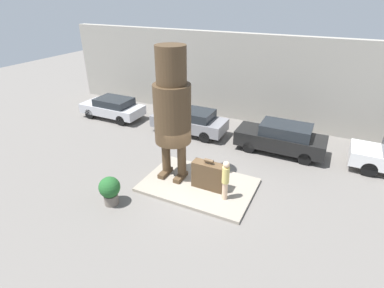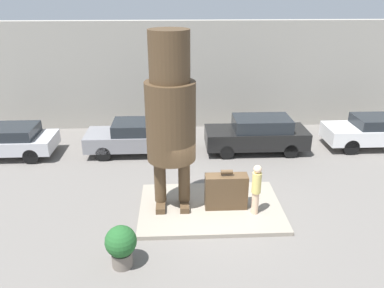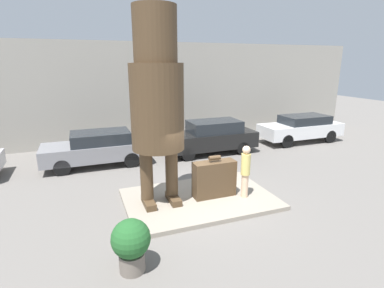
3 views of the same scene
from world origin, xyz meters
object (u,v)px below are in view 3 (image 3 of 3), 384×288
object	(u,v)px
statue_figure	(157,95)
parked_car_black	(211,136)
giant_suitcase	(214,179)
parked_car_white	(301,128)
parked_car_grey	(97,148)
planter_pot	(131,243)
tourist	(246,169)

from	to	relation	value
statue_figure	parked_car_black	xyz separation A→B (m)	(3.85, 4.65, -2.67)
giant_suitcase	parked_car_white	size ratio (longest dim) A/B	0.30
parked_car_black	parked_car_white	distance (m)	5.71
parked_car_grey	planter_pot	bearing A→B (deg)	91.53
parked_car_black	planter_pot	bearing A→B (deg)	54.98
tourist	planter_pot	bearing A→B (deg)	-151.96
statue_figure	parked_car_white	size ratio (longest dim) A/B	1.22
tourist	planter_pot	world-z (taller)	tourist
giant_suitcase	parked_car_black	size ratio (longest dim) A/B	0.31
statue_figure	parked_car_black	world-z (taller)	statue_figure
statue_figure	planter_pot	xyz separation A→B (m)	(-1.36, -2.79, -2.83)
parked_car_grey	parked_car_white	distance (m)	11.13
planter_pot	parked_car_grey	bearing A→B (deg)	91.53
statue_figure	parked_car_grey	distance (m)	5.68
giant_suitcase	tourist	size ratio (longest dim) A/B	0.81
giant_suitcase	parked_car_white	xyz separation A→B (m)	(7.77, 5.07, 0.09)
tourist	parked_car_grey	xyz separation A→B (m)	(-4.26, 5.36, -0.29)
tourist	parked_car_black	size ratio (longest dim) A/B	0.38
parked_car_black	parked_car_white	xyz separation A→B (m)	(5.71, 0.21, -0.03)
statue_figure	tourist	distance (m)	3.68
tourist	parked_car_white	distance (m)	8.80
tourist	parked_car_white	bearing A→B (deg)	38.65
statue_figure	parked_car_white	world-z (taller)	statue_figure
giant_suitcase	tourist	world-z (taller)	tourist
parked_car_white	planter_pot	bearing A→B (deg)	35.01
statue_figure	planter_pot	world-z (taller)	statue_figure
parked_car_grey	planter_pot	size ratio (longest dim) A/B	3.67
giant_suitcase	planter_pot	world-z (taller)	giant_suitcase
parked_car_white	parked_car_grey	bearing A→B (deg)	0.67
giant_suitcase	parked_car_black	xyz separation A→B (m)	(2.06, 4.86, 0.12)
tourist	parked_car_white	size ratio (longest dim) A/B	0.37
statue_figure	parked_car_grey	xyz separation A→B (m)	(-1.56, 4.73, -2.71)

